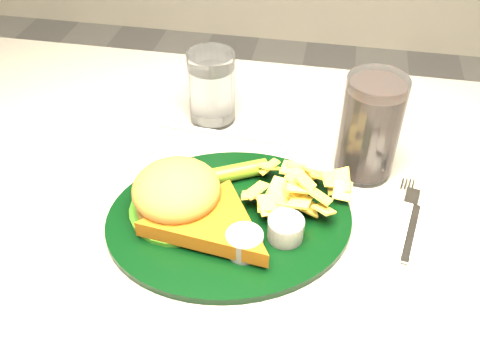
{
  "coord_description": "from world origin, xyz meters",
  "views": [
    {
      "loc": [
        0.14,
        -0.55,
        1.28
      ],
      "look_at": [
        0.03,
        -0.02,
        0.8
      ],
      "focal_mm": 40.0,
      "sensor_mm": 36.0,
      "label": 1
    }
  ],
  "objects": [
    {
      "name": "table",
      "position": [
        0.0,
        0.0,
        0.38
      ],
      "size": [
        1.2,
        0.8,
        0.75
      ],
      "primitive_type": null,
      "color": "gray",
      "rests_on": "ground"
    },
    {
      "name": "dinner_plate",
      "position": [
        0.02,
        -0.05,
        0.79
      ],
      "size": [
        0.41,
        0.37,
        0.08
      ],
      "primitive_type": null,
      "rotation": [
        0.0,
        0.0,
        0.31
      ],
      "color": "black",
      "rests_on": "table"
    },
    {
      "name": "water_glass",
      "position": [
        -0.05,
        0.19,
        0.81
      ],
      "size": [
        0.1,
        0.1,
        0.12
      ],
      "primitive_type": "cylinder",
      "rotation": [
        0.0,
        0.0,
        0.27
      ],
      "color": "white",
      "rests_on": "table"
    },
    {
      "name": "cola_glass",
      "position": [
        0.2,
        0.1,
        0.83
      ],
      "size": [
        0.11,
        0.11,
        0.16
      ],
      "primitive_type": "cylinder",
      "rotation": [
        0.0,
        0.0,
        0.26
      ],
      "color": "black",
      "rests_on": "table"
    },
    {
      "name": "fork_napkin",
      "position": [
        0.27,
        -0.02,
        0.76
      ],
      "size": [
        0.14,
        0.16,
        0.01
      ],
      "primitive_type": null,
      "rotation": [
        0.0,
        0.0,
        -0.2
      ],
      "color": "white",
      "rests_on": "table"
    },
    {
      "name": "wrapped_straw",
      "position": [
        -0.03,
        0.14,
        0.75
      ],
      "size": [
        0.22,
        0.09,
        0.01
      ],
      "primitive_type": null,
      "rotation": [
        0.0,
        0.0,
        -0.06
      ],
      "color": "white",
      "rests_on": "table"
    }
  ]
}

